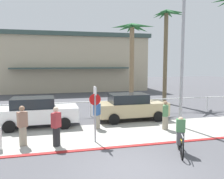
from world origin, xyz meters
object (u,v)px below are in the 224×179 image
pedestrian_2 (23,127)px  pedestrian_3 (97,115)px  stop_sign_bike_lane (95,106)px  pedestrian_1 (56,128)px  pedestrian_0 (165,117)px  cyclist_yellow_0 (180,136)px  palm_tree_2 (167,33)px  streetlight_curb (185,51)px  palm_tree_1 (132,43)px  car_tan_2 (131,107)px  car_white_1 (37,112)px

pedestrian_2 → pedestrian_3: bearing=27.7°
stop_sign_bike_lane → pedestrian_3: 2.48m
stop_sign_bike_lane → pedestrian_3: (0.51, 2.24, -0.93)m
pedestrian_1 → pedestrian_3: 3.25m
pedestrian_2 → pedestrian_1: bearing=-17.1°
pedestrian_0 → pedestrian_2: bearing=-173.4°
cyclist_yellow_0 → pedestrian_1: size_ratio=0.97×
palm_tree_2 → cyclist_yellow_0: bearing=-113.8°
streetlight_curb → pedestrian_3: size_ratio=4.61×
palm_tree_1 → car_tan_2: (-1.38, -3.86, -4.25)m
car_tan_2 → pedestrian_0: size_ratio=2.80×
palm_tree_2 → pedestrian_1: palm_tree_2 is taller
palm_tree_1 → pedestrian_1: (-6.09, -7.70, -4.31)m
streetlight_curb → pedestrian_0: bearing=-177.3°
streetlight_curb → palm_tree_1: (-0.77, 6.39, 0.85)m
car_white_1 → car_tan_2: size_ratio=1.00×
palm_tree_1 → cyclist_yellow_0: palm_tree_1 is taller
palm_tree_1 → pedestrian_2: size_ratio=3.77×
streetlight_curb → cyclist_yellow_0: (-2.07, -3.37, -3.58)m
pedestrian_0 → pedestrian_2: size_ratio=0.88×
palm_tree_1 → pedestrian_3: (-3.85, -5.35, -4.37)m
stop_sign_bike_lane → cyclist_yellow_0: stop_sign_bike_lane is taller
palm_tree_1 → pedestrian_3: bearing=-125.8°
pedestrian_0 → pedestrian_1: bearing=-167.7°
stop_sign_bike_lane → car_tan_2: 4.84m
car_tan_2 → pedestrian_0: 2.80m
car_white_1 → pedestrian_3: 3.43m
streetlight_curb → palm_tree_2: palm_tree_2 is taller
pedestrian_0 → palm_tree_2: bearing=63.5°
palm_tree_1 → palm_tree_2: bearing=23.3°
car_white_1 → pedestrian_0: size_ratio=2.80×
cyclist_yellow_0 → palm_tree_2: bearing=66.2°
pedestrian_1 → palm_tree_1: bearing=51.7°
palm_tree_2 → cyclist_yellow_0: palm_tree_2 is taller
pedestrian_0 → pedestrian_3: size_ratio=0.96×
car_white_1 → pedestrian_2: 3.16m
stop_sign_bike_lane → pedestrian_2: 3.28m
stop_sign_bike_lane → car_white_1: (-2.70, 3.45, -0.81)m
palm_tree_2 → pedestrian_2: bearing=-141.7°
palm_tree_1 → car_tan_2: palm_tree_1 is taller
streetlight_curb → car_white_1: streetlight_curb is taller
streetlight_curb → palm_tree_1: size_ratio=1.12×
palm_tree_1 → cyclist_yellow_0: 10.79m
palm_tree_2 → pedestrian_0: palm_tree_2 is taller
pedestrian_0 → pedestrian_2: 7.27m
pedestrian_0 → car_tan_2: bearing=112.9°
pedestrian_2 → palm_tree_2: bearing=38.3°
palm_tree_2 → pedestrian_0: size_ratio=5.25×
stop_sign_bike_lane → palm_tree_2: palm_tree_2 is taller
streetlight_curb → pedestrian_0: size_ratio=4.78×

